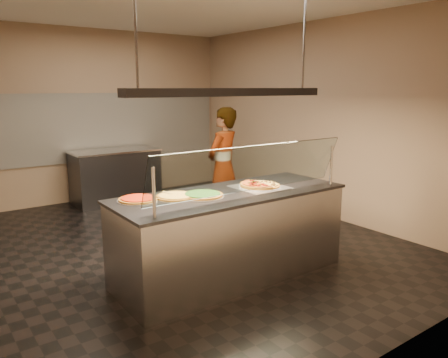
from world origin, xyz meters
TOP-DOWN VIEW (x-y plane):
  - ground at (0.00, 0.00)m, footprint 5.00×6.00m
  - wall_back at (0.00, 3.01)m, footprint 5.00×0.02m
  - wall_front at (0.00, -3.01)m, footprint 5.00×0.02m
  - wall_right at (2.51, 0.00)m, footprint 0.02×6.00m
  - tile_band at (0.00, 2.98)m, footprint 4.90×0.02m
  - serving_counter at (-0.07, -1.16)m, footprint 2.50×0.94m
  - sneeze_guard at (-0.07, -1.51)m, footprint 2.26×0.18m
  - perforated_tray at (0.32, -1.17)m, footprint 0.53×0.53m
  - half_pizza_pepperoni at (0.22, -1.17)m, footprint 0.24×0.44m
  - half_pizza_sausage at (0.43, -1.17)m, footprint 0.23×0.44m
  - pizza_spinach at (-0.41, -1.15)m, footprint 0.44×0.44m
  - pizza_cheese at (-0.65, -1.03)m, footprint 0.42×0.42m
  - pizza_tomato at (-1.00, -0.92)m, footprint 0.40×0.40m
  - pizza_spatula at (-0.64, -0.96)m, footprint 0.19×0.23m
  - prep_table at (0.16, 2.55)m, footprint 1.49×0.74m
  - worker at (0.99, 0.45)m, footprint 0.74×0.62m
  - heat_lamp_housing at (-0.07, -1.16)m, footprint 2.30×0.18m
  - lamp_rod_left at (-1.07, -1.16)m, footprint 0.02×0.02m
  - lamp_rod_right at (0.93, -1.16)m, footprint 0.02×0.02m

SIDE VIEW (x-z plane):
  - ground at x=0.00m, z-range -0.02..0.00m
  - serving_counter at x=-0.07m, z-range 0.00..0.93m
  - prep_table at x=0.16m, z-range 0.00..0.93m
  - worker at x=0.99m, z-range 0.00..1.72m
  - perforated_tray at x=0.32m, z-range 0.93..0.94m
  - pizza_tomato at x=-1.00m, z-range 0.93..0.96m
  - pizza_cheese at x=-0.65m, z-range 0.93..0.96m
  - pizza_spinach at x=-0.41m, z-range 0.93..0.96m
  - half_pizza_sausage at x=0.43m, z-range 0.94..0.98m
  - pizza_spatula at x=-0.64m, z-range 0.95..0.97m
  - half_pizza_pepperoni at x=0.22m, z-range 0.94..0.99m
  - sneeze_guard at x=-0.07m, z-range 0.96..1.49m
  - tile_band at x=0.00m, z-range 0.70..1.90m
  - wall_back at x=0.00m, z-range 0.00..3.00m
  - wall_front at x=0.00m, z-range 0.00..3.00m
  - wall_right at x=2.51m, z-range 0.00..3.00m
  - heat_lamp_housing at x=-0.07m, z-range 1.91..1.99m
  - lamp_rod_left at x=-1.07m, z-range 1.99..3.00m
  - lamp_rod_right at x=0.93m, z-range 1.99..3.00m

